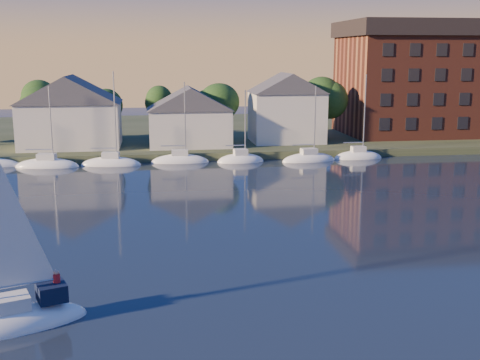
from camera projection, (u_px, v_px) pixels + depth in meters
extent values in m
plane|color=black|center=(385.00, 338.00, 29.00)|extent=(260.00, 260.00, 0.00)
cube|color=#323E24|center=(219.00, 135.00, 101.67)|extent=(160.00, 50.00, 2.00)
cube|color=brown|center=(238.00, 158.00, 79.39)|extent=(120.00, 3.00, 1.00)
cube|color=silver|center=(71.00, 125.00, 81.36)|extent=(13.00, 9.00, 6.00)
cube|color=silver|center=(190.00, 127.00, 82.69)|extent=(11.00, 8.00, 5.00)
cube|color=silver|center=(286.00, 117.00, 86.34)|extent=(10.00, 8.00, 7.00)
cube|color=brown|center=(440.00, 86.00, 94.89)|extent=(30.00, 16.00, 15.00)
cube|color=black|center=(443.00, 29.00, 93.10)|extent=(31.00, 17.00, 2.40)
cylinder|color=#342217|center=(48.00, 130.00, 85.91)|extent=(0.50, 0.50, 3.50)
sphere|color=#1D3B15|center=(45.00, 99.00, 84.99)|extent=(5.40, 5.40, 5.40)
cylinder|color=#342217|center=(105.00, 129.00, 87.01)|extent=(0.50, 0.50, 3.50)
sphere|color=#1D3B15|center=(103.00, 98.00, 86.09)|extent=(5.40, 5.40, 5.40)
cylinder|color=#342217|center=(160.00, 128.00, 88.10)|extent=(0.50, 0.50, 3.50)
sphere|color=#1D3B15|center=(159.00, 98.00, 87.19)|extent=(5.40, 5.40, 5.40)
cylinder|color=#342217|center=(214.00, 127.00, 89.20)|extent=(0.50, 0.50, 3.50)
sphere|color=#1D3B15|center=(214.00, 97.00, 88.28)|extent=(5.40, 5.40, 5.40)
cylinder|color=#342217|center=(267.00, 126.00, 90.30)|extent=(0.50, 0.50, 3.50)
sphere|color=#1D3B15|center=(268.00, 97.00, 89.38)|extent=(5.40, 5.40, 5.40)
cylinder|color=#342217|center=(319.00, 125.00, 91.40)|extent=(0.50, 0.50, 3.50)
sphere|color=#1D3B15|center=(320.00, 96.00, 90.48)|extent=(5.40, 5.40, 5.40)
cylinder|color=#342217|center=(370.00, 125.00, 92.49)|extent=(0.50, 0.50, 3.50)
sphere|color=#1D3B15|center=(371.00, 96.00, 91.58)|extent=(5.40, 5.40, 5.40)
cylinder|color=#342217|center=(419.00, 124.00, 93.59)|extent=(0.50, 0.50, 3.50)
sphere|color=#1D3B15|center=(421.00, 95.00, 92.67)|extent=(5.40, 5.40, 5.40)
cylinder|color=#342217|center=(467.00, 123.00, 94.69)|extent=(0.50, 0.50, 3.50)
sphere|color=#1D3B15|center=(469.00, 95.00, 93.77)|extent=(5.40, 5.40, 5.40)
ellipsoid|color=white|center=(46.00, 166.00, 73.19)|extent=(7.50, 2.40, 2.20)
cube|color=silver|center=(46.00, 156.00, 72.92)|extent=(2.10, 1.32, 0.70)
cylinder|color=#A5A8AD|center=(50.00, 118.00, 72.06)|extent=(0.16, 0.16, 10.00)
cylinder|color=#A5A8AD|center=(38.00, 149.00, 72.63)|extent=(3.15, 0.12, 0.12)
ellipsoid|color=white|center=(113.00, 165.00, 74.28)|extent=(7.50, 2.40, 2.20)
cube|color=silver|center=(113.00, 154.00, 74.02)|extent=(2.10, 1.32, 0.70)
cylinder|color=#A5A8AD|center=(117.00, 117.00, 73.16)|extent=(0.16, 0.16, 10.00)
cylinder|color=#A5A8AD|center=(106.00, 148.00, 73.73)|extent=(3.15, 0.12, 0.12)
ellipsoid|color=white|center=(178.00, 163.00, 75.38)|extent=(7.50, 2.40, 2.20)
cube|color=silver|center=(178.00, 153.00, 75.11)|extent=(2.10, 1.32, 0.70)
cylinder|color=#A5A8AD|center=(183.00, 116.00, 74.26)|extent=(0.16, 0.16, 10.00)
cylinder|color=#A5A8AD|center=(171.00, 146.00, 74.82)|extent=(3.15, 0.12, 0.12)
ellipsoid|color=white|center=(241.00, 162.00, 76.48)|extent=(7.50, 2.40, 2.20)
cube|color=silver|center=(241.00, 151.00, 76.21)|extent=(2.10, 1.32, 0.70)
cylinder|color=#A5A8AD|center=(247.00, 115.00, 75.36)|extent=(0.16, 0.16, 10.00)
cylinder|color=#A5A8AD|center=(235.00, 145.00, 75.92)|extent=(3.15, 0.12, 0.12)
ellipsoid|color=white|center=(302.00, 160.00, 77.58)|extent=(7.50, 2.40, 2.20)
cube|color=silver|center=(303.00, 150.00, 77.31)|extent=(2.10, 1.32, 0.70)
cylinder|color=#A5A8AD|center=(309.00, 114.00, 76.45)|extent=(0.16, 0.16, 10.00)
cylinder|color=#A5A8AD|center=(296.00, 144.00, 77.02)|extent=(3.15, 0.12, 0.12)
ellipsoid|color=white|center=(362.00, 159.00, 78.67)|extent=(7.50, 2.40, 2.20)
cube|color=silver|center=(362.00, 149.00, 78.41)|extent=(2.10, 1.32, 0.70)
cylinder|color=#A5A8AD|center=(369.00, 113.00, 77.55)|extent=(0.16, 0.16, 10.00)
cylinder|color=#A5A8AD|center=(357.00, 142.00, 78.12)|extent=(3.15, 0.12, 0.12)
ellipsoid|color=white|center=(8.00, 328.00, 30.07)|extent=(8.32, 5.18, 2.20)
cube|color=silver|center=(6.00, 304.00, 29.80)|extent=(2.57, 2.10, 0.70)
cylinder|color=#A5A8AD|center=(23.00, 284.00, 30.04)|extent=(3.16, 1.29, 0.12)
cube|color=black|center=(51.00, 292.00, 30.80)|extent=(1.85, 1.93, 0.90)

